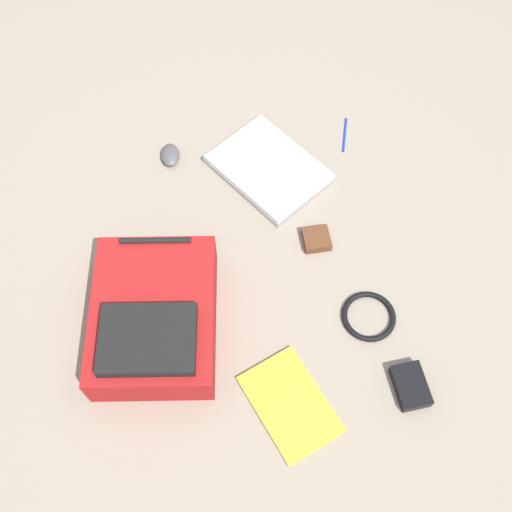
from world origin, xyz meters
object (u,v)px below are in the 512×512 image
(backpack, at_px, (154,318))
(computer_mouse, at_px, (170,155))
(power_brick, at_px, (411,386))
(pen_black, at_px, (345,134))
(earbud_pouch, at_px, (316,239))
(book_comic, at_px, (290,404))
(laptop, at_px, (269,168))
(cable_coil, at_px, (369,316))

(backpack, distance_m, computer_mouse, 0.59)
(power_brick, distance_m, pen_black, 0.86)
(backpack, xyz_separation_m, computer_mouse, (0.12, 0.57, -0.05))
(pen_black, distance_m, earbud_pouch, 0.42)
(backpack, distance_m, book_comic, 0.43)
(power_brick, relative_size, pen_black, 0.83)
(laptop, height_order, cable_coil, laptop)
(pen_black, height_order, earbud_pouch, earbud_pouch)
(laptop, xyz_separation_m, book_comic, (-0.11, -0.74, -0.01))
(computer_mouse, xyz_separation_m, cable_coil, (0.46, -0.67, -0.01))
(backpack, xyz_separation_m, cable_coil, (0.58, -0.10, -0.06))
(laptop, relative_size, book_comic, 1.39)
(computer_mouse, relative_size, power_brick, 0.76)
(cable_coil, relative_size, power_brick, 1.28)
(computer_mouse, distance_m, cable_coil, 0.81)
(backpack, relative_size, earbud_pouch, 6.18)
(backpack, distance_m, power_brick, 0.70)
(book_comic, height_order, cable_coil, cable_coil)
(computer_mouse, bearing_deg, book_comic, -73.44)
(backpack, relative_size, laptop, 1.13)
(power_brick, xyz_separation_m, pen_black, (0.08, 0.86, -0.01))
(laptop, bearing_deg, cable_coil, -73.88)
(cable_coil, bearing_deg, backpack, 170.55)
(backpack, relative_size, computer_mouse, 5.34)
(cable_coil, bearing_deg, pen_black, 79.41)
(cable_coil, xyz_separation_m, pen_black, (0.12, 0.64, -0.00))
(laptop, xyz_separation_m, pen_black, (0.28, 0.09, -0.01))
(book_comic, bearing_deg, earbud_pouch, 67.11)
(earbud_pouch, bearing_deg, laptop, 105.90)
(cable_coil, bearing_deg, laptop, 106.12)
(laptop, height_order, pen_black, laptop)
(backpack, bearing_deg, book_comic, -43.27)
(earbud_pouch, bearing_deg, book_comic, -112.89)
(laptop, relative_size, earbud_pouch, 5.47)
(pen_black, bearing_deg, power_brick, -95.01)
(laptop, bearing_deg, book_comic, -98.74)
(computer_mouse, height_order, cable_coil, computer_mouse)
(book_comic, relative_size, computer_mouse, 3.39)
(backpack, height_order, laptop, backpack)
(laptop, distance_m, power_brick, 0.79)
(power_brick, bearing_deg, book_comic, 175.63)
(laptop, distance_m, computer_mouse, 0.32)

